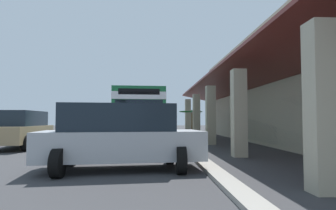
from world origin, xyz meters
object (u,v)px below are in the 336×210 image
object	(u,v)px
parked_sedan_green	(32,129)
pedestrian	(113,134)
potted_palm	(192,131)
parked_suv_silver	(121,136)
parked_suv_tan	(20,129)
transit_bus	(137,114)

from	to	relation	value
parked_sedan_green	pedestrian	xyz separation A→B (m)	(13.28, 8.39, 0.20)
pedestrian	potted_palm	world-z (taller)	potted_palm
parked_suv_silver	parked_suv_tan	size ratio (longest dim) A/B	1.03
parked_suv_silver	pedestrian	xyz separation A→B (m)	(-2.22, -0.53, -0.06)
parked_suv_tan	pedestrian	xyz separation A→B (m)	(4.73, 5.53, -0.06)
pedestrian	parked_suv_tan	bearing A→B (deg)	-130.58
parked_suv_silver	potted_palm	xyz separation A→B (m)	(-15.13, 4.19, -0.48)
parked_suv_tan	pedestrian	size ratio (longest dim) A/B	2.86
parked_sedan_green	parked_suv_tan	xyz separation A→B (m)	(8.55, 2.86, 0.27)
transit_bus	parked_suv_silver	size ratio (longest dim) A/B	2.28
parked_sedan_green	pedestrian	size ratio (longest dim) A/B	2.65
transit_bus	pedestrian	size ratio (longest dim) A/B	6.69
parked_sedan_green	transit_bus	bearing A→B (deg)	59.46
pedestrian	potted_palm	distance (m)	13.75
parked_suv_silver	parked_sedan_green	distance (m)	17.89
parked_suv_silver	pedestrian	size ratio (longest dim) A/B	2.94
parked_suv_silver	transit_bus	bearing A→B (deg)	-179.65
transit_bus	parked_suv_tan	world-z (taller)	transit_bus
pedestrian	parked_suv_silver	bearing A→B (deg)	13.40
transit_bus	parked_sedan_green	bearing A→B (deg)	-120.54
transit_bus	parked_suv_tan	distance (m)	6.90
potted_palm	parked_suv_silver	bearing A→B (deg)	-15.46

